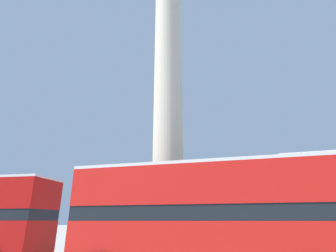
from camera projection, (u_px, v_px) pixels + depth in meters
monument_column at (168, 109)px, 18.24m from camera, size 4.68×4.68×23.50m
bus_c at (203, 214)px, 10.06m from camera, size 10.13×2.86×4.21m
street_lamp at (96, 209)px, 14.05m from camera, size 0.40×0.40×4.94m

